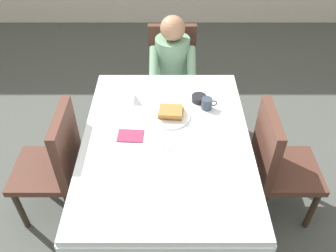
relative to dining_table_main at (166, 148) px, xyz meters
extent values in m
plane|color=#474C47|center=(0.00, 0.00, -0.65)|extent=(14.00, 14.00, 0.00)
cube|color=silver|center=(0.00, 0.00, 0.07)|extent=(1.10, 1.50, 0.04)
cube|color=silver|center=(0.00, 0.76, -0.04)|extent=(1.10, 0.01, 0.18)
cube|color=silver|center=(-0.56, 0.00, -0.04)|extent=(0.01, 1.50, 0.18)
cube|color=silver|center=(0.56, 0.00, -0.04)|extent=(0.01, 1.50, 0.18)
cylinder|color=brown|center=(-0.47, 0.67, -0.30)|extent=(0.07, 0.07, 0.70)
cylinder|color=brown|center=(0.47, 0.67, -0.30)|extent=(0.07, 0.07, 0.70)
cube|color=#4C2D23|center=(0.05, 1.07, -0.23)|extent=(0.44, 0.44, 0.05)
cube|color=#4C2D23|center=(0.05, 1.27, 0.04)|extent=(0.44, 0.06, 0.48)
cylinder|color=#2D2319|center=(0.23, 0.89, -0.45)|extent=(0.04, 0.04, 0.40)
cylinder|color=#2D2319|center=(-0.13, 0.89, -0.45)|extent=(0.04, 0.04, 0.40)
cylinder|color=#2D2319|center=(0.23, 1.25, -0.45)|extent=(0.04, 0.04, 0.40)
cylinder|color=#2D2319|center=(-0.13, 1.25, -0.45)|extent=(0.04, 0.04, 0.40)
cylinder|color=gray|center=(0.05, 1.05, 0.03)|extent=(0.30, 0.30, 0.46)
sphere|color=#A37556|center=(0.05, 1.03, 0.36)|extent=(0.21, 0.21, 0.21)
cylinder|color=gray|center=(0.21, 0.91, 0.10)|extent=(0.08, 0.29, 0.23)
cylinder|color=gray|center=(-0.11, 0.91, 0.10)|extent=(0.08, 0.29, 0.23)
cylinder|color=#383D51|center=(0.13, 0.87, -0.43)|extent=(0.10, 0.10, 0.45)
cylinder|color=#383D51|center=(-0.03, 0.87, -0.43)|extent=(0.10, 0.10, 0.45)
cube|color=#4C2D23|center=(-0.87, 0.00, -0.23)|extent=(0.44, 0.44, 0.05)
cube|color=#4C2D23|center=(-0.67, 0.00, 0.04)|extent=(0.06, 0.44, 0.48)
cylinder|color=#2D2319|center=(-1.05, -0.18, -0.45)|extent=(0.04, 0.04, 0.40)
cylinder|color=#2D2319|center=(-1.05, 0.18, -0.45)|extent=(0.04, 0.04, 0.40)
cylinder|color=#2D2319|center=(-0.69, -0.18, -0.45)|extent=(0.04, 0.04, 0.40)
cylinder|color=#2D2319|center=(-0.69, 0.18, -0.45)|extent=(0.04, 0.04, 0.40)
cube|color=#4C2D23|center=(0.87, 0.00, -0.23)|extent=(0.44, 0.44, 0.05)
cube|color=#4C2D23|center=(0.67, 0.00, 0.04)|extent=(0.06, 0.44, 0.48)
cylinder|color=#2D2319|center=(1.05, 0.18, -0.45)|extent=(0.04, 0.04, 0.40)
cylinder|color=#2D2319|center=(1.05, -0.18, -0.45)|extent=(0.04, 0.04, 0.40)
cylinder|color=#2D2319|center=(0.69, 0.18, -0.45)|extent=(0.04, 0.04, 0.40)
cylinder|color=#2D2319|center=(0.69, -0.18, -0.45)|extent=(0.04, 0.04, 0.40)
cylinder|color=white|center=(0.03, 0.22, 0.10)|extent=(0.28, 0.28, 0.02)
cube|color=#A36B33|center=(0.03, 0.23, 0.12)|extent=(0.19, 0.15, 0.03)
cube|color=#A36B33|center=(0.03, 0.22, 0.15)|extent=(0.17, 0.14, 0.03)
cylinder|color=#333D4C|center=(0.29, 0.32, 0.13)|extent=(0.08, 0.08, 0.08)
torus|color=#333D4C|center=(0.34, 0.32, 0.14)|extent=(0.05, 0.01, 0.05)
cylinder|color=black|center=(0.24, 0.41, 0.11)|extent=(0.11, 0.11, 0.04)
cone|color=silver|center=(-0.23, 0.38, 0.13)|extent=(0.08, 0.08, 0.07)
cube|color=silver|center=(-0.16, 0.20, 0.09)|extent=(0.03, 0.18, 0.00)
cube|color=silver|center=(0.22, 0.20, 0.09)|extent=(0.03, 0.20, 0.00)
cube|color=silver|center=(0.03, -0.11, 0.09)|extent=(0.15, 0.05, 0.00)
cube|color=#8C2D4C|center=(-0.24, 0.02, 0.09)|extent=(0.18, 0.13, 0.01)
camera|label=1|loc=(0.01, -1.66, 1.67)|focal=37.33mm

